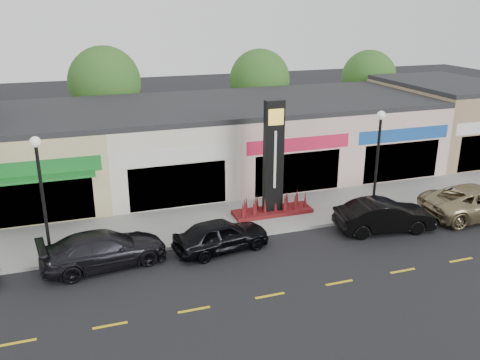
{
  "coord_description": "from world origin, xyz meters",
  "views": [
    {
      "loc": [
        -6.49,
        -18.7,
        10.62
      ],
      "look_at": [
        1.14,
        4.0,
        2.28
      ],
      "focal_mm": 38.0,
      "sensor_mm": 36.0,
      "label": 1
    }
  ],
  "objects": [
    {
      "name": "shop_pink_e",
      "position": [
        12.5,
        11.47,
        2.4
      ],
      "size": [
        7.0,
        10.01,
        4.8
      ],
      "color": "beige",
      "rests_on": "ground"
    },
    {
      "name": "shop_tan",
      "position": [
        19.5,
        11.48,
        2.65
      ],
      "size": [
        7.0,
        10.01,
        5.3
      ],
      "color": "#997759",
      "rests_on": "ground"
    },
    {
      "name": "tree_rear_mid",
      "position": [
        8.0,
        19.5,
        4.88
      ],
      "size": [
        4.8,
        4.8,
        7.29
      ],
      "color": "#382619",
      "rests_on": "ground"
    },
    {
      "name": "ground",
      "position": [
        0.0,
        0.0,
        0.0
      ],
      "size": [
        120.0,
        120.0,
        0.0
      ],
      "primitive_type": "plane",
      "color": "black",
      "rests_on": "ground"
    },
    {
      "name": "car_gold_suv",
      "position": [
        13.21,
        0.7,
        0.84
      ],
      "size": [
        3.14,
        6.19,
        1.68
      ],
      "primitive_type": "imported",
      "rotation": [
        0.0,
        0.0,
        1.51
      ],
      "color": "#91815C",
      "rests_on": "ground"
    },
    {
      "name": "car_black_sedan",
      "position": [
        -0.68,
        1.26,
        0.75
      ],
      "size": [
        2.45,
        4.61,
        1.49
      ],
      "primitive_type": "imported",
      "rotation": [
        0.0,
        0.0,
        1.74
      ],
      "color": "black",
      "rests_on": "ground"
    },
    {
      "name": "lamp_west_near",
      "position": [
        -8.0,
        2.5,
        3.48
      ],
      "size": [
        0.44,
        0.44,
        5.47
      ],
      "color": "black",
      "rests_on": "sidewalk"
    },
    {
      "name": "car_dark_sedan",
      "position": [
        -5.8,
        1.48,
        0.76
      ],
      "size": [
        2.83,
        5.5,
        1.53
      ],
      "primitive_type": "imported",
      "rotation": [
        0.0,
        0.0,
        1.71
      ],
      "color": "black",
      "rests_on": "ground"
    },
    {
      "name": "curb",
      "position": [
        0.0,
        2.1,
        0.07
      ],
      "size": [
        52.0,
        0.2,
        0.15
      ],
      "primitive_type": "cube",
      "color": "gray",
      "rests_on": "ground"
    },
    {
      "name": "pylon_sign",
      "position": [
        3.0,
        4.2,
        2.27
      ],
      "size": [
        4.2,
        1.3,
        6.0
      ],
      "color": "#590F18",
      "rests_on": "sidewalk"
    },
    {
      "name": "shop_beige",
      "position": [
        -8.5,
        11.46,
        2.4
      ],
      "size": [
        7.0,
        10.85,
        4.8
      ],
      "color": "tan",
      "rests_on": "ground"
    },
    {
      "name": "sidewalk",
      "position": [
        0.0,
        4.35,
        0.07
      ],
      "size": [
        52.0,
        4.3,
        0.15
      ],
      "primitive_type": "cube",
      "color": "gray",
      "rests_on": "ground"
    },
    {
      "name": "car_black_conv",
      "position": [
        7.49,
        0.71,
        0.79
      ],
      "size": [
        2.31,
        4.99,
        1.59
      ],
      "primitive_type": "imported",
      "rotation": [
        0.0,
        0.0,
        1.44
      ],
      "color": "black",
      "rests_on": "ground"
    },
    {
      "name": "lamp_east_near",
      "position": [
        8.0,
        2.5,
        3.48
      ],
      "size": [
        0.44,
        0.44,
        5.47
      ],
      "color": "black",
      "rests_on": "sidewalk"
    },
    {
      "name": "tree_rear_east",
      "position": [
        18.0,
        19.5,
        4.63
      ],
      "size": [
        4.6,
        4.6,
        6.94
      ],
      "color": "#382619",
      "rests_on": "ground"
    },
    {
      "name": "shop_pink_w",
      "position": [
        5.5,
        11.47,
        2.4
      ],
      "size": [
        7.0,
        10.01,
        4.8
      ],
      "color": "beige",
      "rests_on": "ground"
    },
    {
      "name": "shop_cream",
      "position": [
        -1.5,
        11.47,
        2.4
      ],
      "size": [
        7.0,
        10.01,
        4.8
      ],
      "color": "beige",
      "rests_on": "ground"
    },
    {
      "name": "tree_rear_west",
      "position": [
        -4.0,
        19.5,
        5.22
      ],
      "size": [
        5.2,
        5.2,
        7.83
      ],
      "color": "#382619",
      "rests_on": "ground"
    }
  ]
}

